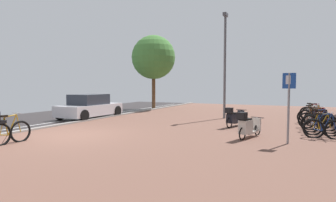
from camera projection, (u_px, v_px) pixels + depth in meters
ground at (101, 139)px, 9.66m from camera, size 21.00×40.00×0.13m
bicycle_foreground at (8, 132)px, 8.77m from camera, size 0.69×1.44×1.12m
bicycle_rack_00 at (324, 129)px, 9.62m from camera, size 1.41×0.48×1.00m
bicycle_rack_01 at (321, 127)px, 10.22m from camera, size 1.27×0.48×0.93m
bicycle_rack_02 at (320, 124)px, 10.81m from camera, size 1.43×0.48×1.02m
bicycle_rack_03 at (319, 122)px, 11.39m from camera, size 1.36×0.48×0.99m
bicycle_rack_04 at (315, 120)px, 12.02m from camera, size 1.42×0.48×1.01m
bicycle_rack_05 at (319, 119)px, 12.53m from camera, size 1.32×0.48×0.97m
bicycle_rack_06 at (312, 117)px, 13.21m from camera, size 1.39×0.48×1.01m
bicycle_rack_07 at (313, 116)px, 13.76m from camera, size 1.38×0.48×0.98m
bicycle_rack_08 at (314, 115)px, 14.32m from camera, size 1.32×0.48×0.95m
bicycle_rack_09 at (314, 114)px, 14.89m from camera, size 1.37×0.48×0.99m
bicycle_rack_10 at (312, 113)px, 15.50m from camera, size 1.33×0.48×0.98m
scooter_near at (234, 118)px, 12.38m from camera, size 0.76×1.67×0.94m
scooter_mid at (247, 126)px, 9.68m from camera, size 0.79×1.63×1.00m
parked_car_near at (90, 107)px, 15.97m from camera, size 1.92×4.01×1.39m
parking_sign at (289, 100)px, 8.72m from camera, size 0.40×0.07×2.30m
lamp_post at (225, 61)px, 15.50m from camera, size 0.20×0.52×6.01m
street_tree at (154, 57)px, 21.81m from camera, size 3.52×3.52×5.94m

